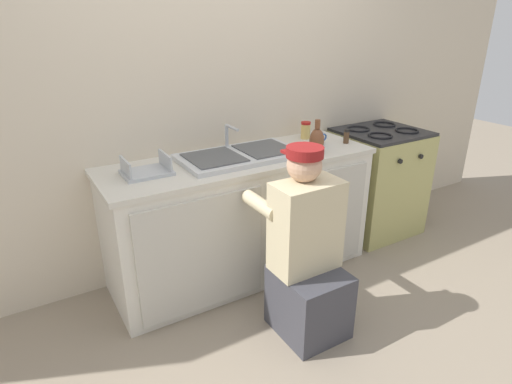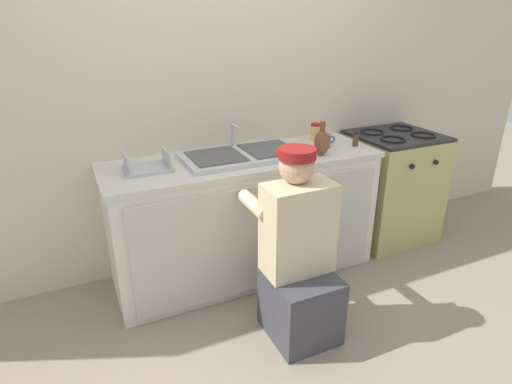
{
  "view_description": "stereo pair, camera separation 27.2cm",
  "coord_description": "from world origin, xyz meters",
  "px_view_note": "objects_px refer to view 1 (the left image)",
  "views": [
    {
      "loc": [
        -1.3,
        -2.05,
        1.74
      ],
      "look_at": [
        0.0,
        0.1,
        0.69
      ],
      "focal_mm": 30.0,
      "sensor_mm": 36.0,
      "label": 1
    },
    {
      "loc": [
        -1.05,
        -2.18,
        1.74
      ],
      "look_at": [
        0.0,
        0.1,
        0.69
      ],
      "focal_mm": 30.0,
      "sensor_mm": 36.0,
      "label": 2
    }
  ],
  "objects_px": {
    "plumber_person": "(307,259)",
    "coffee_mug": "(318,139)",
    "condiment_jar": "(306,130)",
    "vase_decorative": "(317,140)",
    "sink_double_basin": "(240,155)",
    "spice_bottle_pepper": "(346,136)",
    "stove_range": "(376,181)",
    "dish_rack_tray": "(147,170)"
  },
  "relations": [
    {
      "from": "plumber_person",
      "to": "coffee_mug",
      "type": "relative_size",
      "value": 8.76
    },
    {
      "from": "dish_rack_tray",
      "to": "stove_range",
      "type": "bearing_deg",
      "value": -0.35
    },
    {
      "from": "plumber_person",
      "to": "condiment_jar",
      "type": "distance_m",
      "value": 1.18
    },
    {
      "from": "sink_double_basin",
      "to": "coffee_mug",
      "type": "relative_size",
      "value": 6.35
    },
    {
      "from": "sink_double_basin",
      "to": "condiment_jar",
      "type": "bearing_deg",
      "value": 13.63
    },
    {
      "from": "vase_decorative",
      "to": "stove_range",
      "type": "bearing_deg",
      "value": 12.03
    },
    {
      "from": "stove_range",
      "to": "plumber_person",
      "type": "distance_m",
      "value": 1.47
    },
    {
      "from": "sink_double_basin",
      "to": "dish_rack_tray",
      "type": "xyz_separation_m",
      "value": [
        -0.63,
        0.01,
        0.01
      ]
    },
    {
      "from": "dish_rack_tray",
      "to": "spice_bottle_pepper",
      "type": "relative_size",
      "value": 2.67
    },
    {
      "from": "sink_double_basin",
      "to": "spice_bottle_pepper",
      "type": "bearing_deg",
      "value": -6.73
    },
    {
      "from": "condiment_jar",
      "to": "dish_rack_tray",
      "type": "relative_size",
      "value": 0.46
    },
    {
      "from": "stove_range",
      "to": "spice_bottle_pepper",
      "type": "height_order",
      "value": "spice_bottle_pepper"
    },
    {
      "from": "plumber_person",
      "to": "spice_bottle_pepper",
      "type": "xyz_separation_m",
      "value": [
        0.81,
        0.62,
        0.46
      ]
    },
    {
      "from": "stove_range",
      "to": "spice_bottle_pepper",
      "type": "relative_size",
      "value": 8.49
    },
    {
      "from": "sink_double_basin",
      "to": "spice_bottle_pepper",
      "type": "xyz_separation_m",
      "value": [
        0.83,
        -0.1,
        0.03
      ]
    },
    {
      "from": "condiment_jar",
      "to": "spice_bottle_pepper",
      "type": "bearing_deg",
      "value": -55.48
    },
    {
      "from": "vase_decorative",
      "to": "spice_bottle_pepper",
      "type": "distance_m",
      "value": 0.35
    },
    {
      "from": "condiment_jar",
      "to": "spice_bottle_pepper",
      "type": "relative_size",
      "value": 1.22
    },
    {
      "from": "stove_range",
      "to": "condiment_jar",
      "type": "distance_m",
      "value": 0.83
    },
    {
      "from": "plumber_person",
      "to": "coffee_mug",
      "type": "height_order",
      "value": "plumber_person"
    },
    {
      "from": "stove_range",
      "to": "condiment_jar",
      "type": "xyz_separation_m",
      "value": [
        -0.65,
        0.16,
        0.49
      ]
    },
    {
      "from": "condiment_jar",
      "to": "coffee_mug",
      "type": "distance_m",
      "value": 0.2
    },
    {
      "from": "stove_range",
      "to": "vase_decorative",
      "type": "bearing_deg",
      "value": -167.97
    },
    {
      "from": "coffee_mug",
      "to": "stove_range",
      "type": "bearing_deg",
      "value": 2.71
    },
    {
      "from": "plumber_person",
      "to": "vase_decorative",
      "type": "distance_m",
      "value": 0.87
    },
    {
      "from": "sink_double_basin",
      "to": "plumber_person",
      "type": "relative_size",
      "value": 0.72
    },
    {
      "from": "plumber_person",
      "to": "stove_range",
      "type": "bearing_deg",
      "value": 29.26
    },
    {
      "from": "plumber_person",
      "to": "vase_decorative",
      "type": "height_order",
      "value": "plumber_person"
    },
    {
      "from": "sink_double_basin",
      "to": "coffee_mug",
      "type": "xyz_separation_m",
      "value": [
        0.62,
        -0.03,
        0.03
      ]
    },
    {
      "from": "stove_range",
      "to": "vase_decorative",
      "type": "height_order",
      "value": "vase_decorative"
    },
    {
      "from": "sink_double_basin",
      "to": "condiment_jar",
      "type": "height_order",
      "value": "sink_double_basin"
    },
    {
      "from": "spice_bottle_pepper",
      "to": "condiment_jar",
      "type": "bearing_deg",
      "value": 124.52
    },
    {
      "from": "sink_double_basin",
      "to": "spice_bottle_pepper",
      "type": "height_order",
      "value": "sink_double_basin"
    },
    {
      "from": "coffee_mug",
      "to": "spice_bottle_pepper",
      "type": "xyz_separation_m",
      "value": [
        0.22,
        -0.06,
        0.0
      ]
    },
    {
      "from": "coffee_mug",
      "to": "spice_bottle_pepper",
      "type": "bearing_deg",
      "value": -16.38
    },
    {
      "from": "sink_double_basin",
      "to": "plumber_person",
      "type": "distance_m",
      "value": 0.84
    },
    {
      "from": "condiment_jar",
      "to": "coffee_mug",
      "type": "bearing_deg",
      "value": -101.4
    },
    {
      "from": "sink_double_basin",
      "to": "stove_range",
      "type": "distance_m",
      "value": 1.38
    },
    {
      "from": "stove_range",
      "to": "spice_bottle_pepper",
      "type": "xyz_separation_m",
      "value": [
        -0.47,
        -0.1,
        0.47
      ]
    },
    {
      "from": "plumber_person",
      "to": "coffee_mug",
      "type": "xyz_separation_m",
      "value": [
        0.59,
        0.69,
        0.45
      ]
    },
    {
      "from": "condiment_jar",
      "to": "vase_decorative",
      "type": "bearing_deg",
      "value": -115.75
    },
    {
      "from": "sink_double_basin",
      "to": "coffee_mug",
      "type": "bearing_deg",
      "value": -3.22
    }
  ]
}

